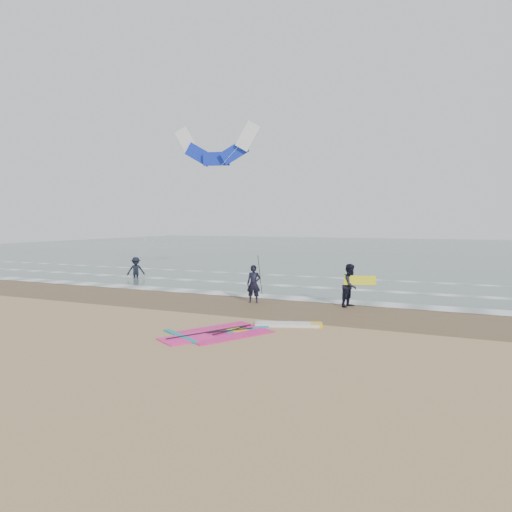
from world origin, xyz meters
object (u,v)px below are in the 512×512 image
at_px(person_wading, 136,265).
at_px(surf_kite, 216,149).
at_px(windsurf_rig, 242,330).
at_px(person_standing, 254,284).
at_px(person_walking, 350,285).

xyz_separation_m(person_wading, surf_kite, (4.20, 2.94, 7.37)).
bearing_deg(person_wading, surf_kite, -6.24).
xyz_separation_m(windsurf_rig, person_standing, (-1.73, 4.96, 0.81)).
relative_size(person_wading, surf_kite, 0.19).
distance_m(windsurf_rig, surf_kite, 17.19).
distance_m(person_standing, person_walking, 4.18).
xyz_separation_m(person_walking, surf_kite, (-10.20, 7.25, 7.31)).
distance_m(windsurf_rig, person_walking, 6.22).
bearing_deg(windsurf_rig, surf_kite, 121.16).
height_order(person_standing, person_walking, person_walking).
xyz_separation_m(person_standing, surf_kite, (-6.09, 7.97, 7.38)).
bearing_deg(person_walking, person_standing, 119.62).
bearing_deg(surf_kite, person_walking, -35.40).
xyz_separation_m(person_standing, person_walking, (4.12, 0.72, 0.07)).
relative_size(windsurf_rig, person_wading, 2.79).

